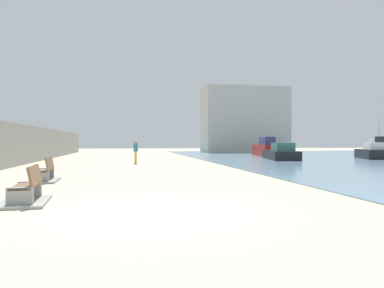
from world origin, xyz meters
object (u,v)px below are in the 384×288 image
(bench_far, at_px, (44,176))
(boat_nearest, at_px, (372,152))
(boat_far_right, at_px, (381,148))
(person_walking, at_px, (136,149))
(bench_near, at_px, (26,194))
(boat_mid_bay, at_px, (265,149))
(boat_distant, at_px, (281,153))

(bench_far, bearing_deg, boat_nearest, 31.94)
(boat_far_right, height_order, boat_nearest, boat_far_right)
(boat_far_right, bearing_deg, person_walking, -153.32)
(bench_near, height_order, bench_far, same)
(person_walking, relative_size, boat_nearest, 0.31)
(bench_far, bearing_deg, bench_near, -83.27)
(bench_far, height_order, person_walking, person_walking)
(boat_mid_bay, bearing_deg, boat_distant, -100.28)
(bench_far, distance_m, boat_distant, 22.77)
(boat_nearest, bearing_deg, bench_near, -138.92)
(boat_distant, distance_m, boat_mid_bay, 7.61)
(bench_far, relative_size, boat_mid_bay, 0.27)
(person_walking, distance_m, boat_far_right, 33.58)
(person_walking, xyz_separation_m, boat_mid_bay, (13.90, 11.65, -0.21))
(person_walking, xyz_separation_m, boat_far_right, (30.01, 15.08, -0.18))
(bench_near, bearing_deg, person_walking, 79.42)
(boat_far_right, xyz_separation_m, boat_nearest, (-8.91, -11.11, -0.22))
(boat_far_right, distance_m, boat_mid_bay, 16.46)
(bench_near, relative_size, boat_far_right, 0.31)
(bench_near, xyz_separation_m, boat_far_right, (33.23, 32.30, 0.60))
(person_walking, bearing_deg, boat_far_right, 26.68)
(person_walking, height_order, boat_far_right, boat_far_right)
(bench_near, xyz_separation_m, boat_mid_bay, (17.12, 28.88, 0.57))
(bench_near, xyz_separation_m, person_walking, (3.22, 17.23, 0.79))
(boat_far_right, height_order, boat_distant, boat_far_right)
(person_walking, relative_size, boat_mid_bay, 0.22)
(boat_far_right, bearing_deg, boat_distant, -147.99)
(person_walking, distance_m, boat_distant, 13.23)
(bench_far, xyz_separation_m, boat_nearest, (24.98, 15.57, 0.38))
(bench_near, bearing_deg, boat_nearest, 41.08)
(bench_near, distance_m, person_walking, 17.54)
(bench_far, distance_m, person_walking, 12.26)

